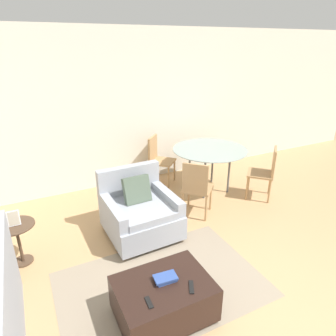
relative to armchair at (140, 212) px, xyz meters
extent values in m
plane|color=tan|center=(0.42, -1.80, -0.34)|extent=(20.00, 20.00, 0.00)
cube|color=silver|center=(0.42, 1.74, 1.04)|extent=(12.00, 0.06, 2.75)
cube|color=gray|center=(-0.15, -1.03, -0.33)|extent=(2.21, 1.46, 0.00)
cube|color=brown|center=(-0.15, -1.55, -0.33)|extent=(2.16, 0.05, 0.00)
cube|color=brown|center=(-0.15, -1.34, -0.33)|extent=(2.16, 0.05, 0.00)
cube|color=brown|center=(-0.15, -1.13, -0.33)|extent=(2.16, 0.05, 0.00)
cube|color=brown|center=(-0.15, -0.92, -0.33)|extent=(2.16, 0.05, 0.00)
cube|color=brown|center=(-0.15, -0.71, -0.33)|extent=(2.16, 0.05, 0.00)
cube|color=brown|center=(-0.15, -0.51, -0.33)|extent=(2.16, 0.05, 0.00)
cube|color=#999EA8|center=(-1.61, -1.29, 0.37)|extent=(0.14, 1.89, 0.50)
cube|color=#999EA8|center=(0.00, -0.05, -0.12)|extent=(0.94, 0.96, 0.32)
cube|color=#999EA8|center=(0.00, -0.09, 0.10)|extent=(0.69, 0.83, 0.10)
cube|color=#999EA8|center=(-0.01, 0.35, 0.30)|extent=(0.91, 0.15, 0.50)
cube|color=#999EA8|center=(-0.39, -0.06, 0.15)|extent=(0.15, 0.86, 0.20)
cube|color=#999EA8|center=(0.39, -0.04, 0.15)|extent=(0.15, 0.86, 0.20)
cylinder|color=brown|center=(-0.36, -0.45, -0.31)|extent=(0.05, 0.05, 0.06)
cylinder|color=brown|center=(0.39, -0.42, -0.31)|extent=(0.05, 0.05, 0.06)
cylinder|color=brown|center=(-0.38, 0.32, -0.31)|extent=(0.05, 0.05, 0.06)
cylinder|color=brown|center=(0.36, 0.35, -0.31)|extent=(0.05, 0.05, 0.06)
cube|color=#4C5B4C|center=(0.00, 0.07, 0.31)|extent=(0.37, 0.22, 0.38)
cube|color=black|center=(-0.31, -1.41, -0.11)|extent=(0.89, 0.65, 0.37)
cylinder|color=black|center=(0.09, -1.68, -0.32)|extent=(0.04, 0.04, 0.04)
cylinder|color=black|center=(-0.71, -1.13, -0.32)|extent=(0.04, 0.04, 0.04)
cylinder|color=black|center=(0.09, -1.13, -0.32)|extent=(0.04, 0.04, 0.04)
cube|color=#2D478C|center=(-0.27, -1.37, 0.08)|extent=(0.20, 0.15, 0.03)
cube|color=#2D478C|center=(-0.28, -1.38, 0.11)|extent=(0.23, 0.15, 0.02)
cube|color=black|center=(-0.10, -1.57, 0.07)|extent=(0.11, 0.16, 0.01)
cube|color=black|center=(-0.52, -1.55, 0.07)|extent=(0.05, 0.14, 0.01)
cylinder|color=#4C3828|center=(-1.51, 0.06, 0.18)|extent=(0.43, 0.43, 0.02)
cylinder|color=#4C3828|center=(-1.51, 0.06, -0.07)|extent=(0.04, 0.04, 0.49)
cylinder|color=#4C3828|center=(-1.51, 0.06, -0.33)|extent=(0.23, 0.23, 0.02)
cube|color=silver|center=(-1.51, 0.06, 0.28)|extent=(0.13, 0.05, 0.18)
cube|color=#B2A893|center=(-1.51, 0.06, 0.28)|extent=(0.11, 0.04, 0.16)
cube|color=silver|center=(-1.51, 0.09, 0.24)|extent=(0.02, 0.04, 0.09)
cylinder|color=#8C9E99|center=(1.61, 0.72, 0.44)|extent=(1.29, 1.29, 0.01)
cylinder|color=#59595B|center=(1.35, 0.47, 0.05)|extent=(0.04, 0.04, 0.77)
cylinder|color=#59595B|center=(1.86, 0.47, 0.05)|extent=(0.04, 0.04, 0.77)
cylinder|color=#59595B|center=(1.35, 0.97, 0.05)|extent=(0.04, 0.04, 0.77)
cylinder|color=#59595B|center=(1.86, 0.97, 0.05)|extent=(0.04, 0.04, 0.77)
cube|color=tan|center=(0.99, 0.10, 0.10)|extent=(0.59, 0.59, 0.03)
cube|color=tan|center=(0.85, -0.04, 0.34)|extent=(0.29, 0.29, 0.45)
cylinder|color=tan|center=(1.24, 0.10, -0.13)|extent=(0.03, 0.03, 0.42)
cylinder|color=tan|center=(0.99, 0.35, -0.13)|extent=(0.03, 0.03, 0.42)
cylinder|color=tan|center=(0.99, -0.16, -0.13)|extent=(0.03, 0.03, 0.42)
cylinder|color=tan|center=(0.73, 0.10, -0.13)|extent=(0.03, 0.03, 0.42)
cube|color=tan|center=(2.23, 0.10, 0.10)|extent=(0.59, 0.59, 0.03)
cube|color=tan|center=(2.36, -0.04, 0.34)|extent=(0.29, 0.29, 0.45)
cylinder|color=tan|center=(2.23, 0.35, -0.13)|extent=(0.03, 0.03, 0.42)
cylinder|color=tan|center=(1.97, 0.10, -0.13)|extent=(0.03, 0.03, 0.42)
cylinder|color=tan|center=(2.48, 0.10, -0.13)|extent=(0.03, 0.03, 0.42)
cylinder|color=tan|center=(2.23, -0.16, -0.13)|extent=(0.03, 0.03, 0.42)
cube|color=tan|center=(0.99, 1.34, 0.10)|extent=(0.59, 0.59, 0.03)
cube|color=tan|center=(0.85, 1.47, 0.34)|extent=(0.29, 0.29, 0.45)
cylinder|color=tan|center=(0.99, 1.08, -0.13)|extent=(0.03, 0.03, 0.42)
cylinder|color=tan|center=(1.24, 1.34, -0.13)|extent=(0.03, 0.03, 0.42)
cylinder|color=tan|center=(0.73, 1.34, -0.13)|extent=(0.03, 0.03, 0.42)
cylinder|color=tan|center=(0.99, 1.59, -0.13)|extent=(0.03, 0.03, 0.42)
camera|label=1|loc=(-1.23, -3.35, 2.13)|focal=32.00mm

